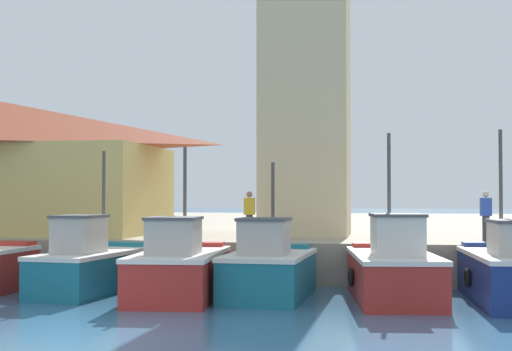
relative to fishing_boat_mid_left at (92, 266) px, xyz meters
name	(u,v)px	position (x,y,z in m)	size (l,w,h in m)	color
ground_plane	(86,338)	(2.55, -6.26, -0.77)	(300.00, 300.00, 0.00)	#386689
quay_wharf	(285,232)	(2.55, 22.49, -0.11)	(120.00, 40.00, 1.33)	#9E937F
fishing_boat_mid_left	(92,266)	(0.00, 0.00, 0.00)	(2.24, 4.97, 4.14)	#196B7F
fishing_boat_center	(180,269)	(2.81, -0.60, 0.01)	(2.55, 5.12, 4.20)	#AD2823
fishing_boat_mid_right	(269,270)	(5.24, -0.26, 0.00)	(2.29, 4.18, 3.74)	#196B7F
fishing_boat_right_inner	(393,270)	(8.58, -0.03, 0.03)	(2.73, 5.28, 4.56)	#AD2823
fishing_boat_right_outer	(507,272)	(11.52, -0.01, 0.02)	(2.11, 5.25, 4.61)	navy
clock_tower	(306,33)	(5.50, 6.71, 8.12)	(3.66, 3.66, 15.99)	beige
warehouse_left	(1,166)	(-6.63, 6.45, 3.23)	(12.87, 6.39, 5.23)	tan
dock_worker_near_tower	(486,216)	(11.45, 3.39, 1.40)	(0.34, 0.22, 1.62)	#33333D
dock_worker_along_quay	(249,215)	(4.00, 3.39, 1.40)	(0.34, 0.22, 1.62)	#33333D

